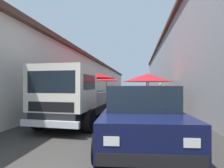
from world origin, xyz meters
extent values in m
plane|color=#33302D|center=(13.50, 0.00, 0.00)|extent=(90.00, 90.00, 0.00)
cube|color=beige|center=(15.75, 6.82, 1.88)|extent=(49.50, 7.00, 3.76)
cube|color=#4C3328|center=(15.75, 6.82, 3.88)|extent=(49.80, 7.50, 0.24)
cube|color=gray|center=(15.75, -6.82, 3.08)|extent=(49.50, 7.00, 6.15)
cube|color=#4C3328|center=(15.75, -6.82, 6.27)|extent=(49.80, 7.50, 0.24)
cylinder|color=#9E9EA3|center=(7.60, 1.83, 1.13)|extent=(0.06, 0.06, 2.26)
cone|color=red|center=(7.60, 1.83, 2.06)|extent=(2.80, 2.80, 0.39)
sphere|color=#9E9EA3|center=(7.60, 1.83, 2.30)|extent=(0.07, 0.07, 0.07)
cube|color=olive|center=(7.56, 2.05, 0.38)|extent=(0.73, 0.60, 0.77)
sphere|color=orange|center=(7.32, 2.16, 0.81)|extent=(0.09, 0.09, 0.09)
sphere|color=orange|center=(7.74, 2.08, 0.87)|extent=(0.09, 0.09, 0.09)
sphere|color=orange|center=(7.51, 2.25, 0.81)|extent=(0.09, 0.09, 0.09)
sphere|color=orange|center=(7.78, 2.22, 0.81)|extent=(0.09, 0.09, 0.09)
sphere|color=orange|center=(7.63, 1.92, 0.81)|extent=(0.09, 0.09, 0.09)
sphere|color=orange|center=(7.70, 2.26, 0.81)|extent=(0.09, 0.09, 0.09)
cylinder|color=#9E9EA3|center=(9.38, -1.56, 1.07)|extent=(0.06, 0.06, 2.13)
cone|color=red|center=(9.38, -1.56, 1.93)|extent=(2.83, 2.83, 0.40)
sphere|color=#9E9EA3|center=(9.38, -1.56, 2.17)|extent=(0.07, 0.07, 0.07)
cube|color=brown|center=(9.58, -1.53, 0.42)|extent=(0.93, 0.75, 0.84)
sphere|color=orange|center=(9.89, -1.61, 0.88)|extent=(0.09, 0.09, 0.09)
sphere|color=orange|center=(9.47, -1.60, 0.88)|extent=(0.09, 0.09, 0.09)
sphere|color=orange|center=(9.29, -1.71, 0.94)|extent=(0.09, 0.09, 0.09)
sphere|color=orange|center=(9.70, -1.31, 0.88)|extent=(0.09, 0.09, 0.09)
sphere|color=orange|center=(9.59, -1.72, 0.88)|extent=(0.09, 0.09, 0.09)
sphere|color=orange|center=(9.41, -1.76, 0.88)|extent=(0.09, 0.09, 0.09)
cylinder|color=#9E9EA3|center=(6.08, -1.31, 1.00)|extent=(0.06, 0.06, 2.00)
cone|color=red|center=(6.08, -1.31, 1.81)|extent=(2.34, 2.34, 0.37)
sphere|color=#9E9EA3|center=(6.08, -1.31, 2.04)|extent=(0.07, 0.07, 0.07)
cube|color=olive|center=(6.23, -1.10, 0.37)|extent=(0.80, 0.64, 0.74)
sphere|color=orange|center=(6.22, -1.26, 0.78)|extent=(0.09, 0.09, 0.09)
sphere|color=orange|center=(6.04, -1.19, 0.78)|extent=(0.09, 0.09, 0.09)
sphere|color=orange|center=(6.34, -1.01, 0.78)|extent=(0.09, 0.09, 0.09)
sphere|color=orange|center=(6.16, -0.97, 0.78)|extent=(0.09, 0.09, 0.09)
cylinder|color=#9E9EA3|center=(11.28, 1.61, 1.07)|extent=(0.06, 0.06, 2.15)
cone|color=red|center=(11.28, 1.61, 1.97)|extent=(2.17, 2.17, 0.35)
sphere|color=#9E9EA3|center=(11.28, 1.61, 2.19)|extent=(0.07, 0.07, 0.07)
cube|color=olive|center=(11.41, 1.82, 0.40)|extent=(0.82, 0.65, 0.80)
sphere|color=orange|center=(11.41, 1.66, 0.84)|extent=(0.09, 0.09, 0.09)
sphere|color=orange|center=(11.44, 1.77, 0.84)|extent=(0.09, 0.09, 0.09)
sphere|color=orange|center=(11.16, 1.82, 0.84)|extent=(0.09, 0.09, 0.09)
sphere|color=orange|center=(11.68, 1.82, 0.84)|extent=(0.09, 0.09, 0.09)
cube|color=#0F1438|center=(2.05, -0.97, 0.57)|extent=(4.02, 2.02, 0.64)
cube|color=#19232D|center=(2.20, -0.95, 1.17)|extent=(2.45, 1.69, 0.56)
cube|color=black|center=(0.14, -1.11, 0.35)|extent=(0.23, 1.65, 0.20)
cube|color=silver|center=(0.17, -1.70, 0.63)|extent=(0.08, 0.24, 0.14)
cube|color=silver|center=(0.08, -0.53, 0.63)|extent=(0.08, 0.24, 0.14)
cylinder|color=black|center=(0.79, -1.93, 0.30)|extent=(0.61, 0.25, 0.60)
cylinder|color=black|center=(0.66, -0.21, 0.30)|extent=(0.61, 0.25, 0.60)
cylinder|color=black|center=(3.44, -1.72, 0.30)|extent=(0.61, 0.25, 0.60)
cylinder|color=black|center=(3.30, 0.00, 0.30)|extent=(0.61, 0.25, 0.60)
cube|color=black|center=(4.49, 1.35, 0.50)|extent=(4.88, 1.74, 0.36)
cube|color=beige|center=(2.86, 1.45, 1.38)|extent=(1.63, 1.84, 1.40)
cube|color=#19232D|center=(2.13, 1.49, 1.55)|extent=(0.14, 1.47, 0.63)
cube|color=#19232D|center=(2.86, 1.45, 1.55)|extent=(1.15, 1.83, 0.45)
cube|color=black|center=(2.12, 1.49, 0.86)|extent=(0.14, 1.40, 0.28)
cube|color=silver|center=(2.04, 1.50, 0.40)|extent=(0.22, 1.75, 0.18)
cube|color=gray|center=(5.26, 0.49, 0.93)|extent=(3.16, 0.24, 0.50)
cube|color=gray|center=(5.36, 2.13, 0.93)|extent=(3.16, 0.24, 0.50)
cube|color=gray|center=(6.86, 1.22, 0.93)|extent=(0.15, 1.65, 0.50)
cylinder|color=black|center=(2.81, 0.58, 0.36)|extent=(0.73, 0.26, 0.72)
cylinder|color=black|center=(2.91, 2.32, 0.36)|extent=(0.73, 0.26, 0.72)
cylinder|color=black|center=(5.88, 0.40, 0.36)|extent=(0.73, 0.26, 0.72)
cylinder|color=black|center=(5.98, 2.15, 0.36)|extent=(0.73, 0.26, 0.72)
cylinder|color=#232328|center=(13.75, -2.74, 0.40)|extent=(0.14, 0.14, 0.81)
cylinder|color=#232328|center=(13.88, -2.85, 0.40)|extent=(0.14, 0.14, 0.81)
cube|color=#4C8C59|center=(13.81, -2.80, 1.11)|extent=(0.49, 0.46, 0.61)
sphere|color=tan|center=(13.81, -2.80, 1.53)|extent=(0.22, 0.22, 0.22)
cylinder|color=#4C8C59|center=(13.60, -2.61, 1.14)|extent=(0.08, 0.08, 0.55)
cylinder|color=#4C8C59|center=(14.03, -2.98, 1.14)|extent=(0.08, 0.08, 0.55)
cylinder|color=black|center=(12.00, -1.95, 0.22)|extent=(0.45, 0.13, 0.44)
cylinder|color=black|center=(10.75, -2.07, 0.22)|extent=(0.45, 0.15, 0.44)
cube|color=red|center=(11.33, -2.02, 0.27)|extent=(0.92, 0.37, 0.08)
ellipsoid|color=black|center=(11.03, -2.05, 0.64)|extent=(0.58, 0.31, 0.20)
cube|color=red|center=(11.95, -1.95, 0.67)|extent=(0.17, 0.33, 0.56)
cylinder|color=silver|center=(11.88, -1.96, 0.77)|extent=(0.28, 0.09, 0.68)
cylinder|color=black|center=(11.80, -1.97, 1.12)|extent=(0.55, 0.09, 0.04)
camera|label=1|loc=(-2.61, -0.94, 1.47)|focal=28.96mm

